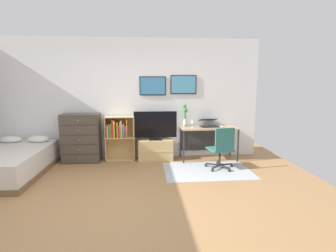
{
  "coord_description": "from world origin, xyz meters",
  "views": [
    {
      "loc": [
        0.42,
        -3.84,
        1.75
      ],
      "look_at": [
        0.89,
        1.5,
        0.87
      ],
      "focal_mm": 29.26,
      "sensor_mm": 36.0,
      "label": 1
    }
  ],
  "objects_px": {
    "bookshelf": "(119,134)",
    "computer_mouse": "(222,126)",
    "bed": "(8,162)",
    "office_chair": "(222,147)",
    "wine_glass": "(192,122)",
    "television": "(155,126)",
    "laptop": "(209,123)",
    "bamboo_vase": "(185,115)",
    "desk": "(208,132)",
    "dresser": "(81,138)",
    "tv_stand": "(156,149)"
  },
  "relations": [
    {
      "from": "tv_stand",
      "to": "bookshelf",
      "type": "bearing_deg",
      "value": 176.82
    },
    {
      "from": "computer_mouse",
      "to": "bed",
      "type": "bearing_deg",
      "value": -171.09
    },
    {
      "from": "laptop",
      "to": "bamboo_vase",
      "type": "relative_size",
      "value": 0.92
    },
    {
      "from": "television",
      "to": "desk",
      "type": "relative_size",
      "value": 0.76
    },
    {
      "from": "bookshelf",
      "to": "tv_stand",
      "type": "distance_m",
      "value": 0.89
    },
    {
      "from": "dresser",
      "to": "office_chair",
      "type": "bearing_deg",
      "value": -16.09
    },
    {
      "from": "bookshelf",
      "to": "computer_mouse",
      "type": "relative_size",
      "value": 9.44
    },
    {
      "from": "laptop",
      "to": "wine_glass",
      "type": "height_order",
      "value": "wine_glass"
    },
    {
      "from": "bamboo_vase",
      "to": "wine_glass",
      "type": "relative_size",
      "value": 2.73
    },
    {
      "from": "bed",
      "to": "bamboo_vase",
      "type": "bearing_deg",
      "value": 15.8
    },
    {
      "from": "dresser",
      "to": "television",
      "type": "distance_m",
      "value": 1.64
    },
    {
      "from": "tv_stand",
      "to": "laptop",
      "type": "xyz_separation_m",
      "value": [
        1.21,
        0.01,
        0.58
      ]
    },
    {
      "from": "tv_stand",
      "to": "wine_glass",
      "type": "xyz_separation_m",
      "value": [
        0.81,
        -0.16,
        0.65
      ]
    },
    {
      "from": "bookshelf",
      "to": "desk",
      "type": "xyz_separation_m",
      "value": [
        2.0,
        -0.06,
        0.02
      ]
    },
    {
      "from": "computer_mouse",
      "to": "television",
      "type": "bearing_deg",
      "value": 175.33
    },
    {
      "from": "bamboo_vase",
      "to": "wine_glass",
      "type": "xyz_separation_m",
      "value": [
        0.12,
        -0.27,
        -0.12
      ]
    },
    {
      "from": "bed",
      "to": "desk",
      "type": "height_order",
      "value": "desk"
    },
    {
      "from": "bed",
      "to": "bamboo_vase",
      "type": "height_order",
      "value": "bamboo_vase"
    },
    {
      "from": "computer_mouse",
      "to": "desk",
      "type": "bearing_deg",
      "value": 156.55
    },
    {
      "from": "office_chair",
      "to": "wine_glass",
      "type": "height_order",
      "value": "wine_glass"
    },
    {
      "from": "television",
      "to": "laptop",
      "type": "xyz_separation_m",
      "value": [
        1.21,
        0.03,
        0.03
      ]
    },
    {
      "from": "office_chair",
      "to": "computer_mouse",
      "type": "height_order",
      "value": "office_chair"
    },
    {
      "from": "computer_mouse",
      "to": "bamboo_vase",
      "type": "height_order",
      "value": "bamboo_vase"
    },
    {
      "from": "desk",
      "to": "computer_mouse",
      "type": "distance_m",
      "value": 0.35
    },
    {
      "from": "laptop",
      "to": "dresser",
      "type": "bearing_deg",
      "value": 177.1
    },
    {
      "from": "office_chair",
      "to": "computer_mouse",
      "type": "relative_size",
      "value": 8.27
    },
    {
      "from": "television",
      "to": "bamboo_vase",
      "type": "xyz_separation_m",
      "value": [
        0.69,
        0.13,
        0.22
      ]
    },
    {
      "from": "bed",
      "to": "wine_glass",
      "type": "relative_size",
      "value": 11.41
    },
    {
      "from": "bed",
      "to": "office_chair",
      "type": "distance_m",
      "value": 4.09
    },
    {
      "from": "dresser",
      "to": "wine_glass",
      "type": "distance_m",
      "value": 2.46
    },
    {
      "from": "bookshelf",
      "to": "bamboo_vase",
      "type": "xyz_separation_m",
      "value": [
        1.5,
        0.06,
        0.41
      ]
    },
    {
      "from": "wine_glass",
      "to": "bookshelf",
      "type": "bearing_deg",
      "value": 172.71
    },
    {
      "from": "television",
      "to": "computer_mouse",
      "type": "bearing_deg",
      "value": -4.67
    },
    {
      "from": "bookshelf",
      "to": "wine_glass",
      "type": "xyz_separation_m",
      "value": [
        1.62,
        -0.21,
        0.29
      ]
    },
    {
      "from": "office_chair",
      "to": "computer_mouse",
      "type": "bearing_deg",
      "value": 64.84
    },
    {
      "from": "desk",
      "to": "laptop",
      "type": "relative_size",
      "value": 2.76
    },
    {
      "from": "desk",
      "to": "computer_mouse",
      "type": "bearing_deg",
      "value": -23.45
    },
    {
      "from": "wine_glass",
      "to": "television",
      "type": "bearing_deg",
      "value": 170.15
    },
    {
      "from": "dresser",
      "to": "bookshelf",
      "type": "xyz_separation_m",
      "value": [
        0.81,
        0.06,
        0.06
      ]
    },
    {
      "from": "dresser",
      "to": "laptop",
      "type": "distance_m",
      "value": 2.85
    },
    {
      "from": "computer_mouse",
      "to": "bamboo_vase",
      "type": "relative_size",
      "value": 0.21
    },
    {
      "from": "bamboo_vase",
      "to": "office_chair",
      "type": "bearing_deg",
      "value": -58.2
    },
    {
      "from": "dresser",
      "to": "desk",
      "type": "bearing_deg",
      "value": -0.05
    },
    {
      "from": "office_chair",
      "to": "bookshelf",
      "type": "bearing_deg",
      "value": 146.94
    },
    {
      "from": "bookshelf",
      "to": "tv_stand",
      "type": "relative_size",
      "value": 1.27
    },
    {
      "from": "office_chair",
      "to": "computer_mouse",
      "type": "xyz_separation_m",
      "value": [
        0.19,
        0.71,
        0.3
      ]
    },
    {
      "from": "dresser",
      "to": "tv_stand",
      "type": "relative_size",
      "value": 1.37
    },
    {
      "from": "dresser",
      "to": "bookshelf",
      "type": "height_order",
      "value": "dresser"
    },
    {
      "from": "tv_stand",
      "to": "television",
      "type": "xyz_separation_m",
      "value": [
        0.0,
        -0.02,
        0.55
      ]
    },
    {
      "from": "laptop",
      "to": "bamboo_vase",
      "type": "distance_m",
      "value": 0.57
    }
  ]
}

